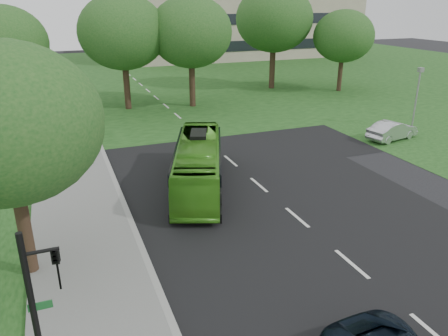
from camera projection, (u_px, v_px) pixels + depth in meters
name	position (u px, v px, depth m)	size (l,w,h in m)	color
ground	(322.00, 239.00, 17.99)	(160.00, 160.00, 0.00)	black
street_surfaces	(171.00, 114.00, 37.64)	(120.00, 120.00, 0.15)	black
tree_park_a	(3.00, 43.00, 33.90)	(6.76, 6.76, 8.98)	black
tree_park_b	(123.00, 32.00, 37.25)	(7.54, 7.54, 9.88)	black
tree_park_c	(191.00, 32.00, 38.27)	(7.30, 7.30, 9.70)	black
tree_park_d	(274.00, 19.00, 46.37)	(8.22, 8.22, 10.87)	black
tree_park_e	(344.00, 36.00, 45.45)	(6.30, 6.30, 8.39)	black
tree_side_near	(5.00, 124.00, 13.75)	(6.15, 6.15, 8.17)	black
bus	(198.00, 164.00, 22.53)	(2.14, 9.16, 2.55)	#449C20
sedan	(392.00, 130.00, 30.60)	(1.40, 4.02, 1.32)	silver
traffic_light	(42.00, 316.00, 9.29)	(0.79, 0.23, 4.94)	black
camera_pole	(418.00, 89.00, 32.79)	(0.40, 0.35, 4.55)	gray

